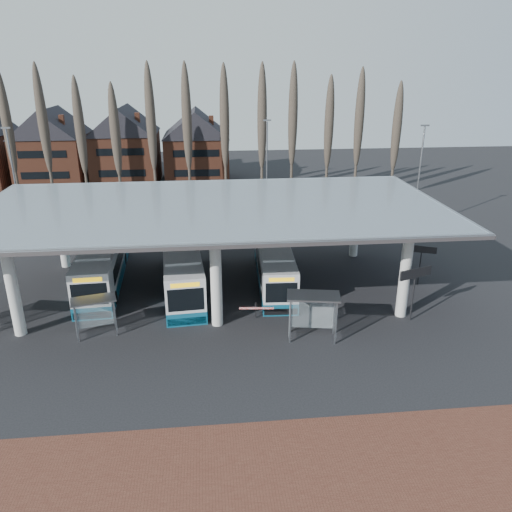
{
  "coord_description": "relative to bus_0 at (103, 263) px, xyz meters",
  "views": [
    {
      "loc": [
        -0.41,
        -25.56,
        15.45
      ],
      "look_at": [
        2.92,
        7.0,
        2.8
      ],
      "focal_mm": 35.0,
      "sensor_mm": 36.0,
      "label": 1
    }
  ],
  "objects": [
    {
      "name": "shelter_2",
      "position": [
        13.92,
        -9.5,
        0.51
      ],
      "size": [
        3.3,
        2.05,
        2.86
      ],
      "rotation": [
        0.0,
        0.0,
        -0.18
      ],
      "color": "gray",
      "rests_on": "ground"
    },
    {
      "name": "ground",
      "position": [
        8.29,
        -9.87,
        -1.57
      ],
      "size": [
        140.0,
        140.0,
        0.0
      ],
      "primitive_type": "plane",
      "color": "black",
      "rests_on": "ground"
    },
    {
      "name": "lamp_post_b",
      "position": [
        14.29,
        16.13,
        3.77
      ],
      "size": [
        0.8,
        0.16,
        10.17
      ],
      "color": "slate",
      "rests_on": "ground"
    },
    {
      "name": "shelter_1",
      "position": [
        0.93,
        -7.79,
        0.18
      ],
      "size": [
        2.82,
        1.88,
        2.4
      ],
      "rotation": [
        0.0,
        0.0,
        0.25
      ],
      "color": "gray",
      "rests_on": "ground"
    },
    {
      "name": "townhouse_row",
      "position": [
        -7.46,
        34.13,
        4.37
      ],
      "size": [
        36.8,
        10.3,
        12.25
      ],
      "color": "brown",
      "rests_on": "ground"
    },
    {
      "name": "bus_1",
      "position": [
        5.93,
        -1.42,
        0.0
      ],
      "size": [
        3.47,
        12.15,
        3.33
      ],
      "rotation": [
        0.0,
        0.0,
        0.08
      ],
      "color": "silver",
      "rests_on": "ground"
    },
    {
      "name": "info_sign_1",
      "position": [
        23.41,
        -2.75,
        1.0
      ],
      "size": [
        1.94,
        0.89,
        3.06
      ],
      "rotation": [
        0.0,
        0.0,
        -0.39
      ],
      "color": "black",
      "rests_on": "ground"
    },
    {
      "name": "station_canopy",
      "position": [
        8.29,
        -1.87,
        4.11
      ],
      "size": [
        32.0,
        16.0,
        6.34
      ],
      "color": "silver",
      "rests_on": "ground"
    },
    {
      "name": "lamp_post_c",
      "position": [
        28.29,
        10.13,
        3.77
      ],
      "size": [
        0.8,
        0.16,
        10.17
      ],
      "color": "slate",
      "rests_on": "ground"
    },
    {
      "name": "bus_2",
      "position": [
        12.74,
        -1.16,
        -0.13
      ],
      "size": [
        2.91,
        11.12,
        3.06
      ],
      "rotation": [
        0.0,
        0.0,
        -0.05
      ],
      "color": "silver",
      "rests_on": "ground"
    },
    {
      "name": "poplar_row",
      "position": [
        8.29,
        23.13,
        7.21
      ],
      "size": [
        45.1,
        1.1,
        14.5
      ],
      "color": "#473D33",
      "rests_on": "ground"
    },
    {
      "name": "info_sign_0",
      "position": [
        20.66,
        -8.09,
        1.44
      ],
      "size": [
        2.31,
        0.95,
        3.59
      ],
      "rotation": [
        0.0,
        0.0,
        0.35
      ],
      "color": "black",
      "rests_on": "ground"
    },
    {
      "name": "lamp_post_a",
      "position": [
        -9.71,
        12.13,
        3.77
      ],
      "size": [
        0.8,
        0.16,
        10.17
      ],
      "color": "slate",
      "rests_on": "ground"
    },
    {
      "name": "bus_0",
      "position": [
        0.0,
        0.0,
        0.0
      ],
      "size": [
        3.15,
        12.09,
        3.33
      ],
      "rotation": [
        0.0,
        0.0,
        0.05
      ],
      "color": "silver",
      "rests_on": "ground"
    },
    {
      "name": "barrier",
      "position": [
        10.79,
        -7.15,
        -0.71
      ],
      "size": [
        2.21,
        0.7,
        1.1
      ],
      "rotation": [
        0.0,
        0.0,
        -0.1
      ],
      "color": "black",
      "rests_on": "ground"
    }
  ]
}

